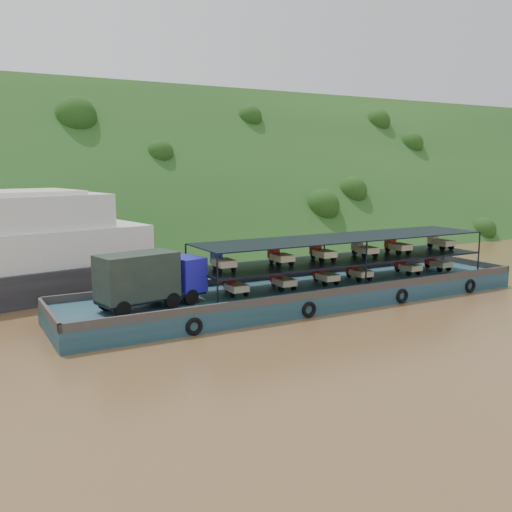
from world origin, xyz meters
TOP-DOWN VIEW (x-y plane):
  - ground at (0.00, 0.00)m, footprint 160.00×160.00m
  - hillside at (0.00, 36.00)m, footprint 140.00×39.60m
  - cargo_barge at (-0.53, 0.16)m, footprint 35.00×7.18m

SIDE VIEW (x-z plane):
  - ground at x=0.00m, z-range 0.00..0.00m
  - hillside at x=0.00m, z-range -19.80..19.80m
  - cargo_barge at x=-0.53m, z-range -1.16..3.44m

